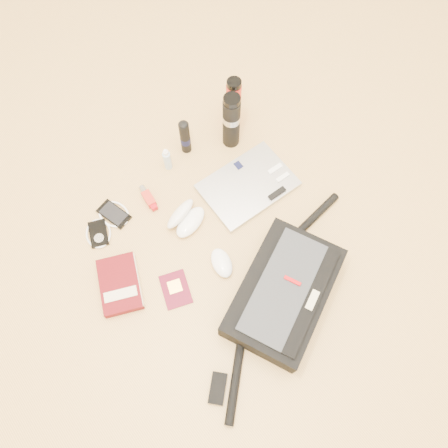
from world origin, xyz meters
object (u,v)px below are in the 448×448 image
object	(u,v)px
book	(120,284)
thermos_black	(231,121)
laptop	(248,185)
thermos_red	(233,102)
messenger_bag	(284,293)

from	to	relation	value
book	thermos_black	world-z (taller)	thermos_black
laptop	thermos_black	size ratio (longest dim) A/B	1.35
thermos_black	thermos_red	world-z (taller)	thermos_black
messenger_bag	thermos_red	distance (m)	0.81
messenger_bag	book	size ratio (longest dim) A/B	3.45
thermos_black	laptop	bearing A→B (deg)	-111.54
messenger_bag	laptop	world-z (taller)	messenger_bag
laptop	thermos_black	xyz separation A→B (m)	(0.09, 0.22, 0.13)
thermos_red	book	bearing A→B (deg)	-157.89
thermos_black	thermos_red	size ratio (longest dim) A/B	1.13
laptop	thermos_red	distance (m)	0.35
thermos_red	thermos_black	bearing A→B (deg)	-133.87
book	thermos_red	bearing A→B (deg)	46.02
laptop	thermos_red	world-z (taller)	thermos_red
laptop	book	bearing A→B (deg)	-175.31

